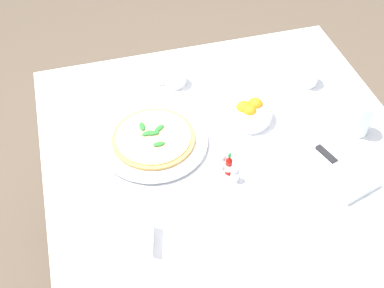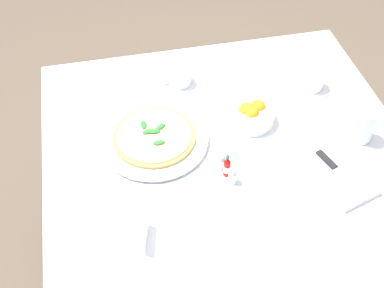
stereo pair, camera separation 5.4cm
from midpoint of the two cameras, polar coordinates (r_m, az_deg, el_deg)
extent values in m
plane|color=brown|center=(2.06, 2.55, -15.06)|extent=(8.00, 8.00, 0.00)
cube|color=white|center=(1.45, 3.50, -1.45)|extent=(1.09, 1.09, 0.02)
cube|color=white|center=(1.54, -16.51, -9.10)|extent=(1.09, 0.01, 0.28)
cube|color=white|center=(1.77, 20.22, -1.07)|extent=(1.09, 0.01, 0.28)
cube|color=white|center=(1.93, -1.65, 7.28)|extent=(0.01, 1.09, 0.28)
cylinder|color=brown|center=(1.99, -13.57, -1.66)|extent=(0.06, 0.06, 0.72)
cylinder|color=brown|center=(2.14, 10.90, 3.18)|extent=(0.06, 0.06, 0.72)
cylinder|color=white|center=(1.48, -5.55, 0.18)|extent=(0.20, 0.20, 0.01)
cylinder|color=white|center=(1.47, -5.58, 0.42)|extent=(0.33, 0.33, 0.01)
cylinder|color=tan|center=(1.46, -5.61, 0.68)|extent=(0.25, 0.25, 0.01)
cylinder|color=#EFD17A|center=(1.46, -5.63, 0.87)|extent=(0.23, 0.23, 0.00)
ellipsoid|color=#2D7533|center=(1.48, -6.92, 2.05)|extent=(0.04, 0.02, 0.01)
ellipsoid|color=#2D7533|center=(1.46, -5.61, 1.28)|extent=(0.02, 0.04, 0.01)
ellipsoid|color=#2D7533|center=(1.43, -4.99, -0.01)|extent=(0.02, 0.04, 0.01)
ellipsoid|color=#2D7533|center=(1.46, -6.34, 1.26)|extent=(0.03, 0.04, 0.01)
ellipsoid|color=#2D7533|center=(1.47, -4.92, 1.86)|extent=(0.04, 0.04, 0.01)
cylinder|color=white|center=(1.71, 12.30, 6.97)|extent=(0.13, 0.13, 0.01)
cylinder|color=white|center=(1.69, 12.48, 7.85)|extent=(0.08, 0.08, 0.06)
torus|color=white|center=(1.72, 12.93, 8.88)|extent=(0.03, 0.03, 0.03)
cylinder|color=black|center=(1.67, 12.63, 8.56)|extent=(0.07, 0.07, 0.00)
cylinder|color=white|center=(1.67, -2.91, 7.03)|extent=(0.13, 0.13, 0.01)
cylinder|color=white|center=(1.65, -2.94, 7.81)|extent=(0.08, 0.08, 0.05)
torus|color=white|center=(1.65, -4.70, 7.75)|extent=(0.01, 0.04, 0.03)
cylinder|color=black|center=(1.64, -2.97, 8.42)|extent=(0.07, 0.07, 0.00)
cylinder|color=white|center=(1.54, 18.34, 2.90)|extent=(0.07, 0.07, 0.11)
cylinder|color=silver|center=(1.56, 18.10, 2.17)|extent=(0.06, 0.06, 0.06)
cube|color=white|center=(1.45, 15.67, -2.75)|extent=(0.25, 0.19, 0.02)
cube|color=silver|center=(1.42, 17.15, -3.69)|extent=(0.12, 0.06, 0.01)
cube|color=black|center=(1.45, 14.51, -1.19)|extent=(0.08, 0.04, 0.01)
cylinder|color=white|center=(1.54, 5.64, 3.62)|extent=(0.15, 0.15, 0.04)
sphere|color=orange|center=(1.52, 5.73, 3.72)|extent=(0.05, 0.05, 0.05)
sphere|color=orange|center=(1.55, 6.43, 4.51)|extent=(0.05, 0.05, 0.05)
sphere|color=orange|center=(1.53, 5.13, 4.09)|extent=(0.05, 0.05, 0.05)
cylinder|color=#B7140F|center=(1.38, 3.21, -2.72)|extent=(0.02, 0.02, 0.05)
cylinder|color=white|center=(1.38, 3.21, -2.72)|extent=(0.02, 0.02, 0.02)
cone|color=#B7140F|center=(1.35, 3.27, -1.75)|extent=(0.02, 0.02, 0.02)
cylinder|color=#1E722D|center=(1.34, 3.30, -1.36)|extent=(0.01, 0.01, 0.01)
cylinder|color=white|center=(1.37, 3.95, -3.70)|extent=(0.03, 0.03, 0.04)
cylinder|color=white|center=(1.37, 3.94, -3.86)|extent=(0.02, 0.02, 0.03)
sphere|color=silver|center=(1.35, 4.01, -3.06)|extent=(0.02, 0.02, 0.02)
cylinder|color=white|center=(1.40, 2.46, -2.15)|extent=(0.03, 0.03, 0.04)
cylinder|color=#38332D|center=(1.40, 2.45, -2.31)|extent=(0.02, 0.02, 0.03)
sphere|color=silver|center=(1.38, 2.49, -1.51)|extent=(0.02, 0.02, 0.02)
cube|color=white|center=(1.24, -5.94, -10.67)|extent=(0.09, 0.03, 0.06)
camera|label=1|loc=(0.03, -91.08, -1.17)|focal=45.35mm
camera|label=2|loc=(0.03, 88.92, 1.17)|focal=45.35mm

